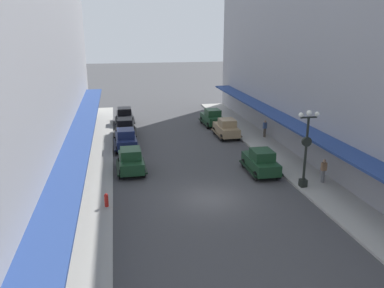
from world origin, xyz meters
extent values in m
plane|color=#424244|center=(0.00, 0.00, 0.00)|extent=(200.00, 200.00, 0.00)
cube|color=#A8A59E|center=(-7.50, 0.00, 0.07)|extent=(3.00, 60.00, 0.15)
cube|color=#A8A59E|center=(7.50, 0.00, 0.07)|extent=(3.00, 60.00, 0.15)
cube|color=#939399|center=(-10.25, 0.00, 8.49)|extent=(2.50, 60.00, 16.98)
cube|color=navy|center=(-8.10, 0.00, 3.00)|extent=(1.80, 54.00, 0.16)
cube|color=#939399|center=(10.25, 0.00, 10.00)|extent=(2.50, 60.00, 19.99)
cube|color=navy|center=(8.10, 0.00, 3.00)|extent=(1.80, 54.00, 0.16)
cube|color=#193D23|center=(4.67, 18.45, 0.74)|extent=(1.88, 3.97, 0.80)
cube|color=#193D23|center=(4.69, 18.20, 1.49)|extent=(1.52, 1.76, 0.70)
cube|color=#8C9EA8|center=(4.69, 18.20, 1.49)|extent=(1.44, 1.73, 0.42)
cube|color=#193D23|center=(4.58, 20.57, 0.79)|extent=(0.95, 0.40, 0.52)
cube|color=black|center=(3.72, 18.40, 0.42)|extent=(0.40, 3.52, 0.12)
cube|color=black|center=(5.62, 18.49, 0.42)|extent=(0.40, 3.52, 0.12)
cylinder|color=black|center=(3.80, 19.77, 0.34)|extent=(0.25, 0.69, 0.68)
cylinder|color=black|center=(5.42, 19.85, 0.34)|extent=(0.25, 0.69, 0.68)
cylinder|color=black|center=(3.93, 17.05, 0.34)|extent=(0.25, 0.69, 0.68)
cylinder|color=black|center=(5.54, 17.12, 0.34)|extent=(0.25, 0.69, 0.68)
cube|color=black|center=(-4.76, 15.71, 0.74)|extent=(1.89, 3.98, 0.80)
cube|color=black|center=(-4.77, 15.46, 1.49)|extent=(1.52, 1.77, 0.70)
cube|color=#8C9EA8|center=(-4.77, 15.46, 1.49)|extent=(1.45, 1.73, 0.42)
cube|color=black|center=(-4.65, 17.84, 0.79)|extent=(0.95, 0.41, 0.52)
cube|color=black|center=(-5.71, 15.75, 0.42)|extent=(0.41, 3.52, 0.12)
cube|color=black|center=(-3.81, 15.66, 0.42)|extent=(0.41, 3.52, 0.12)
cylinder|color=black|center=(-5.50, 17.11, 0.34)|extent=(0.25, 0.69, 0.68)
cylinder|color=black|center=(-3.88, 17.03, 0.34)|extent=(0.25, 0.69, 0.68)
cylinder|color=black|center=(-5.63, 14.38, 0.34)|extent=(0.25, 0.69, 0.68)
cylinder|color=black|center=(-4.02, 14.31, 0.34)|extent=(0.25, 0.69, 0.68)
cube|color=black|center=(-4.69, 21.10, 0.74)|extent=(1.72, 3.91, 0.80)
cube|color=black|center=(-4.69, 20.85, 1.49)|extent=(1.45, 1.71, 0.70)
cube|color=#8C9EA8|center=(-4.69, 20.85, 1.49)|extent=(1.38, 1.67, 0.42)
cube|color=black|center=(-4.68, 23.23, 0.79)|extent=(0.94, 0.36, 0.52)
cube|color=black|center=(-5.64, 21.11, 0.42)|extent=(0.26, 3.51, 0.12)
cube|color=black|center=(-3.74, 21.10, 0.42)|extent=(0.26, 3.51, 0.12)
cylinder|color=black|center=(-5.49, 22.47, 0.34)|extent=(0.22, 0.68, 0.68)
cylinder|color=black|center=(-3.87, 22.47, 0.34)|extent=(0.22, 0.68, 0.68)
cylinder|color=black|center=(-5.50, 19.74, 0.34)|extent=(0.22, 0.68, 0.68)
cylinder|color=black|center=(-3.88, 19.74, 0.34)|extent=(0.22, 0.68, 0.68)
cube|color=#193D23|center=(4.65, 3.63, 0.74)|extent=(1.74, 3.92, 0.80)
cube|color=#193D23|center=(4.65, 3.38, 1.49)|extent=(1.46, 1.72, 0.70)
cube|color=#8C9EA8|center=(4.65, 3.38, 1.49)|extent=(1.39, 1.68, 0.42)
cube|color=#193D23|center=(4.68, 5.76, 0.79)|extent=(0.94, 0.37, 0.52)
cube|color=black|center=(3.70, 3.64, 0.42)|extent=(0.28, 3.51, 0.12)
cube|color=black|center=(5.60, 3.62, 0.42)|extent=(0.28, 3.51, 0.12)
cylinder|color=black|center=(3.86, 5.01, 0.34)|extent=(0.23, 0.68, 0.68)
cylinder|color=black|center=(5.47, 4.99, 0.34)|extent=(0.23, 0.68, 0.68)
cylinder|color=black|center=(3.83, 2.28, 0.34)|extent=(0.23, 0.68, 0.68)
cylinder|color=black|center=(5.45, 2.26, 0.34)|extent=(0.23, 0.68, 0.68)
cube|color=#997F5B|center=(4.90, 13.63, 0.74)|extent=(1.75, 3.92, 0.80)
cube|color=#997F5B|center=(4.90, 13.38, 1.49)|extent=(1.46, 1.72, 0.70)
cube|color=#8C9EA8|center=(4.90, 13.38, 1.49)|extent=(1.39, 1.68, 0.42)
cube|color=#997F5B|center=(4.87, 15.76, 0.79)|extent=(0.94, 0.37, 0.52)
cube|color=#4C3F2D|center=(3.95, 13.61, 0.42)|extent=(0.29, 3.51, 0.12)
cube|color=#4C3F2D|center=(5.85, 13.64, 0.42)|extent=(0.29, 3.51, 0.12)
cylinder|color=black|center=(4.07, 14.98, 0.34)|extent=(0.23, 0.68, 0.68)
cylinder|color=black|center=(5.69, 15.00, 0.34)|extent=(0.23, 0.68, 0.68)
cylinder|color=black|center=(4.11, 12.25, 0.34)|extent=(0.23, 0.68, 0.68)
cylinder|color=black|center=(5.72, 12.27, 0.34)|extent=(0.23, 0.68, 0.68)
cube|color=#193D23|center=(-4.66, 5.76, 0.74)|extent=(1.76, 3.93, 0.80)
cube|color=#193D23|center=(-4.65, 5.51, 1.49)|extent=(1.47, 1.72, 0.70)
cube|color=#8C9EA8|center=(-4.65, 5.51, 1.49)|extent=(1.39, 1.69, 0.42)
cube|color=#193D23|center=(-4.69, 7.89, 0.79)|extent=(0.94, 0.37, 0.52)
cube|color=black|center=(-5.61, 5.75, 0.42)|extent=(0.30, 3.51, 0.12)
cube|color=black|center=(-3.71, 5.78, 0.42)|extent=(0.30, 3.51, 0.12)
cylinder|color=black|center=(-5.49, 7.12, 0.34)|extent=(0.23, 0.68, 0.68)
cylinder|color=black|center=(-3.87, 7.14, 0.34)|extent=(0.23, 0.68, 0.68)
cylinder|color=black|center=(-5.44, 4.39, 0.34)|extent=(0.23, 0.68, 0.68)
cylinder|color=black|center=(-3.83, 4.41, 0.34)|extent=(0.23, 0.68, 0.68)
cube|color=#19234C|center=(-4.84, 11.56, 0.74)|extent=(1.79, 3.94, 0.80)
cube|color=#19234C|center=(-4.83, 11.31, 1.49)|extent=(1.48, 1.73, 0.70)
cube|color=#8C9EA8|center=(-4.83, 11.31, 1.49)|extent=(1.41, 1.70, 0.42)
cube|color=#19234C|center=(-4.89, 13.69, 0.79)|extent=(0.94, 0.38, 0.52)
cube|color=black|center=(-5.79, 11.53, 0.42)|extent=(0.32, 3.51, 0.12)
cube|color=black|center=(-3.89, 11.58, 0.42)|extent=(0.32, 3.51, 0.12)
cylinder|color=black|center=(-5.68, 12.90, 0.34)|extent=(0.24, 0.69, 0.68)
cylinder|color=black|center=(-4.06, 12.94, 0.34)|extent=(0.24, 0.69, 0.68)
cylinder|color=black|center=(-5.61, 10.17, 0.34)|extent=(0.24, 0.69, 0.68)
cylinder|color=black|center=(-4.00, 10.21, 0.34)|extent=(0.24, 0.69, 0.68)
cube|color=black|center=(6.40, 0.35, 0.40)|extent=(0.44, 0.44, 0.50)
cylinder|color=black|center=(6.40, 0.35, 2.75)|extent=(0.16, 0.16, 4.20)
cube|color=black|center=(6.40, 0.35, 4.85)|extent=(1.10, 0.10, 0.10)
sphere|color=white|center=(5.85, 0.35, 5.03)|extent=(0.32, 0.32, 0.32)
sphere|color=white|center=(6.95, 0.35, 5.03)|extent=(0.32, 0.32, 0.32)
sphere|color=white|center=(6.40, 0.35, 5.13)|extent=(0.36, 0.36, 0.36)
cylinder|color=black|center=(6.40, 0.35, 3.25)|extent=(0.64, 0.18, 0.64)
cylinder|color=silver|center=(6.40, 0.45, 3.25)|extent=(0.56, 0.02, 0.56)
cylinder|color=#B21E19|center=(-6.35, -0.20, 0.50)|extent=(0.24, 0.24, 0.70)
sphere|color=#B21E19|center=(-6.35, -0.20, 0.87)|extent=(0.20, 0.20, 0.20)
cylinder|color=slate|center=(8.06, 0.79, 0.57)|extent=(0.24, 0.24, 0.85)
cube|color=#8C6647|center=(8.06, 0.79, 1.28)|extent=(0.36, 0.22, 0.56)
sphere|color=tan|center=(8.06, 0.79, 1.68)|extent=(0.22, 0.22, 0.22)
cylinder|color=#4C4238|center=(8.39, 12.39, 0.57)|extent=(0.24, 0.24, 0.85)
cube|color=#3F598C|center=(8.39, 12.39, 1.28)|extent=(0.36, 0.22, 0.56)
sphere|color=tan|center=(8.39, 12.39, 1.68)|extent=(0.22, 0.22, 0.22)
camera|label=1|loc=(-5.40, -21.60, 10.24)|focal=36.21mm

